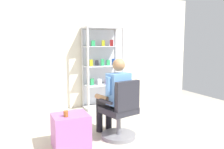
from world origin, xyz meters
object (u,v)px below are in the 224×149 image
tea_glass (66,114)px  office_chair (121,115)px  display_cabinet_main (102,67)px  storage_crate (71,131)px  seated_shopkeeper (114,94)px

tea_glass → office_chair: bearing=3.3°
display_cabinet_main → storage_crate: 2.35m
storage_crate → tea_glass: bearing=-136.1°
seated_shopkeeper → storage_crate: seated_shopkeeper is taller
storage_crate → display_cabinet_main: bearing=56.9°
display_cabinet_main → seated_shopkeeper: display_cabinet_main is taller
office_chair → storage_crate: size_ratio=1.87×
display_cabinet_main → seated_shopkeeper: size_ratio=1.47×
display_cabinet_main → tea_glass: (-1.31, -1.96, -0.42)m
display_cabinet_main → seated_shopkeeper: (-0.46, -1.75, -0.25)m
display_cabinet_main → storage_crate: (-1.23, -1.88, -0.71)m
storage_crate → office_chair: bearing=-1.9°
office_chair → tea_glass: size_ratio=11.07×
display_cabinet_main → seated_shopkeeper: bearing=-104.7°
seated_shopkeeper → tea_glass: seated_shopkeeper is taller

